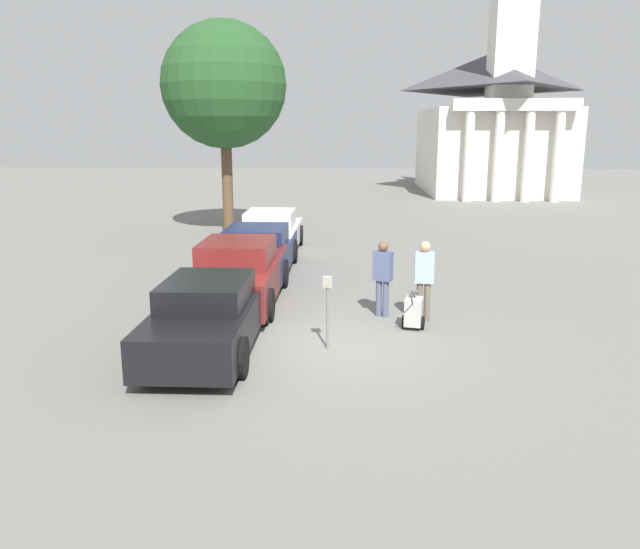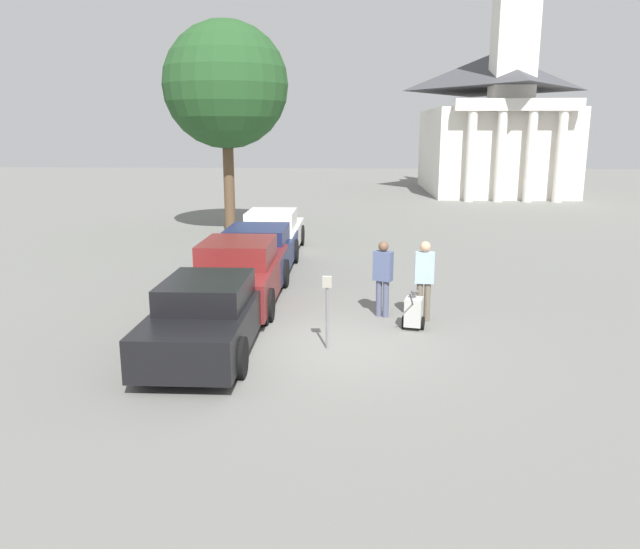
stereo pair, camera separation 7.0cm
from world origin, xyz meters
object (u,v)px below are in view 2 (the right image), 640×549
Objects in this scene: parked_car_maroon at (239,273)px; parking_meter at (327,299)px; parked_car_white at (272,233)px; person_worker at (383,274)px; parked_car_black at (209,315)px; equipment_cart at (414,312)px; parked_car_navy at (259,251)px; church at (495,110)px; person_supervisor at (424,276)px.

parking_meter is at bearing -54.99° from parked_car_maroon.
parked_car_white is 3.33× the size of parking_meter.
parked_car_white is 2.76× the size of person_worker.
parked_car_black reaches higher than equipment_cart.
parked_car_maroon is 3.42× the size of parking_meter.
parked_car_navy reaches higher than parked_car_black.
parked_car_navy is 6.59m from equipment_cart.
church reaches higher than parking_meter.
church is at bearing -100.42° from person_supervisor.
person_supervisor reaches higher than parked_car_navy.
parked_car_maroon is at bearing 167.56° from equipment_cart.
parking_meter is (2.30, -6.48, 0.33)m from parked_car_navy.
person_worker is at bearing -50.70° from parked_car_navy.
parked_car_white is 8.28m from person_worker.
church is at bearing 87.76° from equipment_cart.
parking_meter is 1.46× the size of equipment_cart.
parked_car_black is 0.96× the size of parked_car_navy.
equipment_cart is at bearing -25.12° from parked_car_maroon.
parked_car_maroon reaches higher than parked_car_navy.
church is (8.93, 30.45, 4.53)m from person_worker.
equipment_cart is at bearing 69.64° from person_supervisor.
parked_car_navy is at bearing -115.35° from church.
parked_car_maroon is 32.29m from church.
equipment_cart is at bearing 36.68° from parking_meter.
parked_car_white reaches higher than parking_meter.
person_worker is 0.95m from person_supervisor.
parked_car_black is 4.19m from person_worker.
person_worker is at bearing 138.05° from equipment_cart.
church is at bearing 64.57° from parked_car_navy.
parked_car_black is 0.21× the size of church.
person_worker is (3.48, 2.30, 0.33)m from parked_car_black.
parked_car_white is at bearing 103.29° from parking_meter.
person_worker reaches higher than parking_meter.
parked_car_maroon is 4.59m from person_supervisor.
parked_car_black is 9.80m from parked_car_white.
person_supervisor is (4.38, 2.00, 0.37)m from parked_car_black.
parked_car_white is 26.54m from church.
church is at bearing 69.15° from parked_car_black.
church reaches higher than parked_car_maroon.
parked_car_white is 2.67× the size of person_supervisor.
parked_car_white is 9.35m from equipment_cart.
person_worker is 1.76× the size of equipment_cart.
parked_car_white is at bearing 89.92° from parked_car_navy.
church is (12.42, 29.42, 4.79)m from parked_car_maroon.
parked_car_white is 10.01m from parking_meter.
equipment_cart is (-0.27, -0.59, -0.66)m from person_supervisor.
person_worker is 1.25m from equipment_cart.
parked_car_maroon is at bearing -90.08° from parked_car_white.
parked_car_navy is (0.00, 6.54, 0.00)m from parked_car_black.
parking_meter is at bearing 1.40° from parked_car_black.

